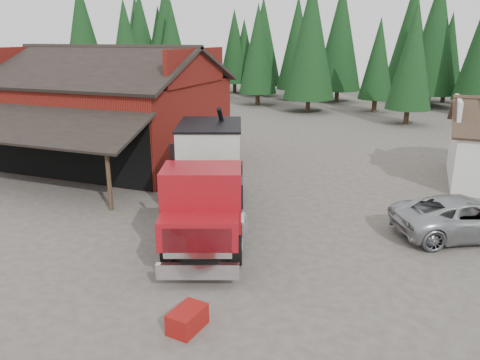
% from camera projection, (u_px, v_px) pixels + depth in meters
% --- Properties ---
extents(ground, '(120.00, 120.00, 0.00)m').
position_uv_depth(ground, '(202.00, 247.00, 17.66)').
color(ground, '#4D473C').
rests_on(ground, ground).
extents(red_barn, '(12.80, 13.63, 7.18)m').
position_uv_depth(red_barn, '(112.00, 118.00, 29.50)').
color(red_barn, maroon).
rests_on(red_barn, ground).
extents(conifer_backdrop, '(76.00, 16.00, 16.00)m').
position_uv_depth(conifer_backdrop, '(357.00, 104.00, 55.08)').
color(conifer_backdrop, black).
rests_on(conifer_backdrop, ground).
extents(near_pine_a, '(4.40, 4.40, 11.40)m').
position_uv_depth(near_pine_a, '(126.00, 49.00, 48.34)').
color(near_pine_a, '#382619').
rests_on(near_pine_a, ground).
extents(near_pine_b, '(3.96, 3.96, 10.40)m').
position_uv_depth(near_pine_b, '(413.00, 57.00, 40.58)').
color(near_pine_b, '#382619').
rests_on(near_pine_b, ground).
extents(near_pine_d, '(5.28, 5.28, 13.40)m').
position_uv_depth(near_pine_d, '(311.00, 39.00, 47.16)').
color(near_pine_d, '#382619').
rests_on(near_pine_d, ground).
extents(feed_truck, '(6.28, 10.61, 4.66)m').
position_uv_depth(feed_truck, '(208.00, 176.00, 19.05)').
color(feed_truck, black).
rests_on(feed_truck, ground).
extents(silver_car, '(6.35, 5.09, 1.61)m').
position_uv_depth(silver_car, '(467.00, 217.00, 18.43)').
color(silver_car, '#A4A7AC').
rests_on(silver_car, ground).
extents(equip_box, '(0.84, 1.18, 0.60)m').
position_uv_depth(equip_box, '(187.00, 319.00, 12.65)').
color(equip_box, maroon).
rests_on(equip_box, ground).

